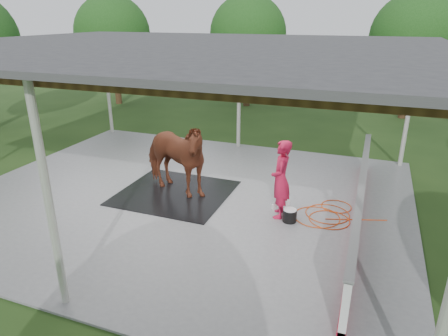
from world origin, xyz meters
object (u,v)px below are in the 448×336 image
(dasher_board, at_px, (359,203))
(handler, at_px, (281,179))
(horse, at_px, (173,157))
(wash_bucket, at_px, (290,215))

(dasher_board, distance_m, handler, 1.92)
(dasher_board, xyz_separation_m, horse, (-4.90, 0.04, 0.53))
(dasher_board, xyz_separation_m, handler, (-1.85, -0.24, 0.44))
(handler, bearing_deg, horse, -105.45)
(dasher_board, relative_size, wash_bucket, 23.23)
(dasher_board, bearing_deg, handler, -172.46)
(horse, height_order, handler, horse)
(horse, distance_m, wash_bucket, 3.51)
(handler, distance_m, wash_bucket, 0.90)
(horse, height_order, wash_bucket, horse)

